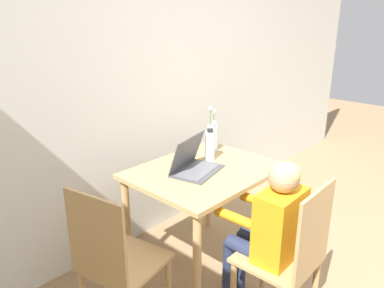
% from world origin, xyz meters
% --- Properties ---
extents(wall_back, '(6.40, 0.05, 2.50)m').
position_xyz_m(wall_back, '(0.00, 2.23, 1.25)').
color(wall_back, silver).
rests_on(wall_back, ground_plane).
extents(dining_table, '(0.94, 0.74, 0.75)m').
position_xyz_m(dining_table, '(-0.20, 1.56, 0.64)').
color(dining_table, tan).
rests_on(dining_table, ground_plane).
extents(chair_occupied, '(0.41, 0.41, 0.91)m').
position_xyz_m(chair_occupied, '(-0.31, 0.84, 0.47)').
color(chair_occupied, tan).
rests_on(chair_occupied, ground_plane).
extents(chair_spare, '(0.47, 0.47, 0.91)m').
position_xyz_m(chair_spare, '(-0.99, 1.50, 0.47)').
color(chair_spare, tan).
rests_on(chair_spare, ground_plane).
extents(person_seated, '(0.32, 0.43, 1.01)m').
position_xyz_m(person_seated, '(-0.32, 0.97, 0.63)').
color(person_seated, orange).
rests_on(person_seated, ground_plane).
extents(laptop, '(0.40, 0.32, 0.23)m').
position_xyz_m(laptop, '(-0.28, 1.60, 0.80)').
color(laptop, '#4C4C51').
rests_on(laptop, dining_table).
extents(flower_vase, '(0.08, 0.08, 0.34)m').
position_xyz_m(flower_vase, '(0.11, 1.76, 0.86)').
color(flower_vase, silver).
rests_on(flower_vase, dining_table).
extents(water_bottle, '(0.07, 0.07, 0.23)m').
position_xyz_m(water_bottle, '(-0.05, 1.65, 0.86)').
color(water_bottle, silver).
rests_on(water_bottle, dining_table).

